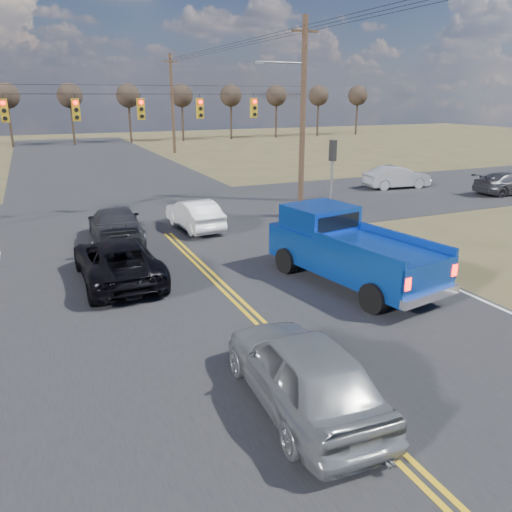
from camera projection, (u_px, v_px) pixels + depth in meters
name	position (u px, v px, depth m)	size (l,w,h in m)	color
ground	(339.00, 400.00, 10.21)	(160.00, 160.00, 0.00)	brown
road_main	(194.00, 260.00, 18.91)	(14.00, 120.00, 0.02)	#28282B
road_cross	(148.00, 215.00, 25.86)	(120.00, 12.00, 0.02)	#28282B
signal_gantry	(152.00, 114.00, 24.31)	(19.60, 4.83, 10.00)	#473323
utility_poles	(145.00, 111.00, 23.39)	(19.60, 58.32, 10.00)	#473323
treeline	(112.00, 99.00, 31.90)	(87.00, 117.80, 7.40)	#33261C
pickup_truck	(348.00, 249.00, 16.30)	(3.37, 6.58, 2.36)	black
silver_suv	(303.00, 371.00, 9.78)	(1.89, 4.71, 1.60)	gray
black_suv	(117.00, 260.00, 16.53)	(2.41, 5.22, 1.45)	black
white_car_queue	(194.00, 214.00, 23.06)	(1.46, 4.20, 1.38)	white
dgrey_car_queue	(115.00, 225.00, 20.88)	(2.11, 5.20, 1.51)	#303035
cross_car_east_near	(397.00, 177.00, 33.22)	(4.46, 1.55, 1.47)	#A9ABB1
cross_car_east_far	(509.00, 183.00, 31.22)	(4.68, 1.90, 1.36)	#37363C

